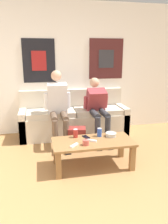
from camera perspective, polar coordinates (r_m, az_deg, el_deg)
The scene contains 14 objects.
ground_plane at distance 2.41m, azimuth 3.99°, elevation -25.69°, with size 18.00×18.00×0.00m, color #9E7042.
wall_back at distance 4.46m, azimuth -5.14°, elevation 11.14°, with size 10.00×0.07×2.55m.
couch at distance 4.33m, azimuth -2.61°, elevation -1.98°, with size 2.07×0.65×0.87m.
coffee_table at distance 3.10m, azimuth 2.34°, elevation -8.72°, with size 1.13×0.53×0.40m.
person_seated_adult at distance 3.84m, azimuth -6.80°, elevation 1.80°, with size 0.47×0.81×1.29m.
person_seated_teen at distance 4.01m, azimuth 3.57°, elevation 1.40°, with size 0.47×0.88×1.14m.
backpack at distance 3.69m, azimuth -1.83°, elevation -7.13°, with size 0.32×0.28×0.38m.
ceramic_bowl at distance 3.24m, azimuth 7.04°, elevation -5.78°, with size 0.16×0.16×0.06m.
pillar_candle at distance 2.92m, azimuth 0.46°, elevation -7.97°, with size 0.09×0.09×0.08m.
drink_can_blue at distance 3.22m, azimuth 4.05°, elevation -5.31°, with size 0.07×0.07×0.12m.
drink_can_red at distance 3.17m, azimuth -2.21°, elevation -5.57°, with size 0.07×0.07×0.12m.
game_controller_near_left at distance 2.90m, azimuth -2.56°, elevation -8.68°, with size 0.13×0.12×0.03m.
game_controller_near_right at distance 3.05m, azimuth 2.01°, elevation -7.47°, with size 0.14×0.11×0.03m.
cell_phone at distance 3.19m, azimuth 0.53°, elevation -6.52°, with size 0.11×0.15×0.01m.
Camera 1 is at (-0.52, -1.75, 1.57)m, focal length 35.00 mm.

